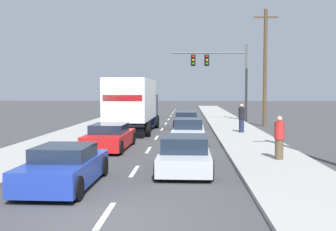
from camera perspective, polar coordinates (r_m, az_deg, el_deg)
name	(u,v)px	position (r m, az deg, el deg)	size (l,w,h in m)	color
ground_plane	(166,124)	(33.84, -0.34, -1.18)	(140.00, 140.00, 0.00)	#3D3D3F
sidewalk_right	(235,129)	(28.99, 9.30, -1.89)	(3.17, 80.00, 0.14)	#9E9E99
sidewalk_left	(90,128)	(29.64, -10.85, -1.78)	(3.17, 80.00, 0.14)	#9E9E99
lane_markings	(164,126)	(31.64, -0.56, -1.50)	(0.14, 57.00, 0.01)	silver
box_truck	(134,102)	(26.81, -4.82, 1.89)	(2.82, 8.41, 3.51)	white
car_red	(110,137)	(19.65, -8.13, -3.03)	(1.96, 4.57, 1.21)	red
car_blue	(64,167)	(12.38, -14.26, -7.04)	(1.88, 4.14, 1.20)	#1E389E
car_black	(186,120)	(30.54, 2.56, -0.65)	(1.85, 4.71, 1.19)	black
car_white	(188,131)	(22.58, 2.86, -2.15)	(1.88, 4.66, 1.24)	white
car_silver	(185,155)	(14.34, 2.33, -5.49)	(1.87, 4.27, 1.22)	#B7BABF
traffic_signal_mast	(216,66)	(35.80, 6.66, 6.81)	(6.52, 0.69, 6.73)	#595B56
utility_pole_mid	(265,66)	(32.34, 13.39, 6.67)	(1.80, 0.28, 8.94)	brown
pedestrian_near_corner	(242,118)	(26.14, 10.22, -0.36)	(0.38, 0.38, 1.80)	#1E233F
pedestrian_mid_block	(279,138)	(16.32, 15.26, -3.03)	(0.38, 0.38, 1.67)	brown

